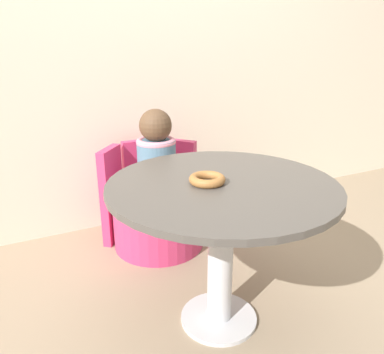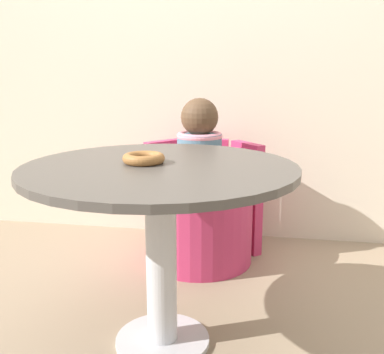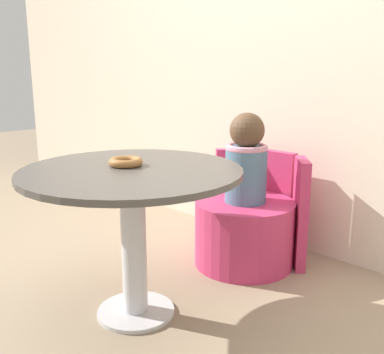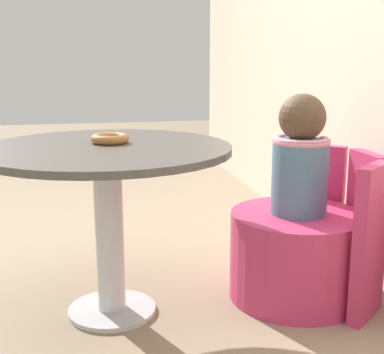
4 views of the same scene
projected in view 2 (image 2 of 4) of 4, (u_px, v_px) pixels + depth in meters
name	position (u px, v px, depth m)	size (l,w,h in m)	color
ground_plane	(158.00, 339.00, 1.59)	(12.00, 12.00, 0.00)	gray
back_wall	(206.00, 19.00, 2.40)	(6.00, 0.06, 2.40)	beige
round_table	(160.00, 203.00, 1.46)	(0.88, 0.88, 0.63)	silver
tub_chair	(199.00, 227.00, 2.22)	(0.52, 0.52, 0.35)	#C63360
booth_backrest	(206.00, 194.00, 2.41)	(0.62, 0.23, 0.57)	#C63360
child_figure	(199.00, 149.00, 2.14)	(0.22, 0.22, 0.46)	slate
donut	(144.00, 158.00, 1.45)	(0.14, 0.14, 0.03)	#9E6633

